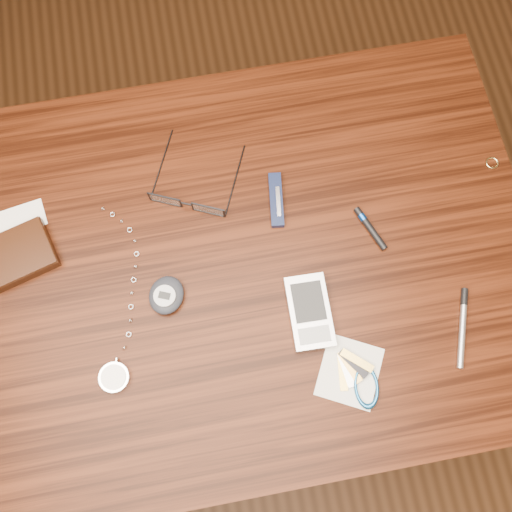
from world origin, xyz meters
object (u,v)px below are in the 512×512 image
object	(u,v)px
desk	(230,279)
pedometer	(166,295)
pda_phone	(310,312)
pocket_knife	(276,200)
pocket_watch	(115,371)
notepad_keys	(358,378)
eyeglasses	(188,201)
wallet_and_card	(19,253)
silver_pen	(463,321)

from	to	relation	value
desk	pedometer	size ratio (longest dim) A/B	12.80
pda_phone	pocket_knife	bearing A→B (deg)	94.42
pocket_watch	notepad_keys	world-z (taller)	pocket_watch
desk	pocket_watch	world-z (taller)	pocket_watch
eyeglasses	pocket_knife	distance (m)	0.14
wallet_and_card	silver_pen	xyz separation A→B (m)	(0.66, -0.23, -0.01)
desk	silver_pen	distance (m)	0.39
pocket_knife	pocket_watch	bearing A→B (deg)	-142.07
notepad_keys	silver_pen	xyz separation A→B (m)	(0.18, 0.05, 0.00)
pocket_watch	silver_pen	size ratio (longest dim) A/B	2.49
pedometer	silver_pen	distance (m)	0.46
desk	silver_pen	size ratio (longest dim) A/B	8.26
eyeglasses	pocket_knife	xyz separation A→B (m)	(0.14, -0.02, -0.01)
notepad_keys	silver_pen	world-z (taller)	same
wallet_and_card	notepad_keys	size ratio (longest dim) A/B	1.19
wallet_and_card	pedometer	xyz separation A→B (m)	(0.22, -0.11, -0.00)
pda_phone	notepad_keys	world-z (taller)	pda_phone
wallet_and_card	pedometer	bearing A→B (deg)	-26.47
pda_phone	wallet_and_card	bearing A→B (deg)	158.01
eyeglasses	pedometer	world-z (taller)	eyeglasses
pocket_knife	pda_phone	bearing A→B (deg)	-85.58
wallet_and_card	pocket_knife	size ratio (longest dim) A/B	1.58
pocket_watch	notepad_keys	distance (m)	0.37
pocket_knife	eyeglasses	bearing A→B (deg)	171.09
pedometer	silver_pen	xyz separation A→B (m)	(0.44, -0.12, -0.01)
wallet_and_card	eyeglasses	distance (m)	0.28
pda_phone	silver_pen	distance (m)	0.24
pocket_knife	silver_pen	size ratio (longest dim) A/B	0.79
pocket_watch	pda_phone	bearing A→B (deg)	6.43
pda_phone	silver_pen	size ratio (longest dim) A/B	0.97
pda_phone	pedometer	xyz separation A→B (m)	(-0.21, 0.07, 0.00)
desk	pocket_watch	size ratio (longest dim) A/B	3.32
desk	notepad_keys	distance (m)	0.29
notepad_keys	pocket_knife	size ratio (longest dim) A/B	1.32
eyeglasses	silver_pen	world-z (taller)	eyeglasses
pocket_watch	pocket_knife	world-z (taller)	same
desk	pocket_knife	xyz separation A→B (m)	(0.10, 0.09, 0.11)
pedometer	pocket_knife	xyz separation A→B (m)	(0.20, 0.13, -0.01)
pocket_watch	notepad_keys	size ratio (longest dim) A/B	2.39
notepad_keys	silver_pen	distance (m)	0.19
wallet_and_card	pda_phone	distance (m)	0.47
eyeglasses	pocket_watch	size ratio (longest dim) A/B	0.58
desk	pocket_watch	xyz separation A→B (m)	(-0.19, -0.14, 0.11)
pocket_watch	pda_phone	size ratio (longest dim) A/B	2.55
wallet_and_card	pocket_watch	xyz separation A→B (m)	(0.13, -0.21, -0.01)
pda_phone	notepad_keys	bearing A→B (deg)	-65.47
pedometer	pda_phone	bearing A→B (deg)	-17.07
pda_phone	silver_pen	xyz separation A→B (m)	(0.23, -0.06, -0.00)
pocket_knife	silver_pen	distance (m)	0.35
pocket_watch	silver_pen	bearing A→B (deg)	-2.41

